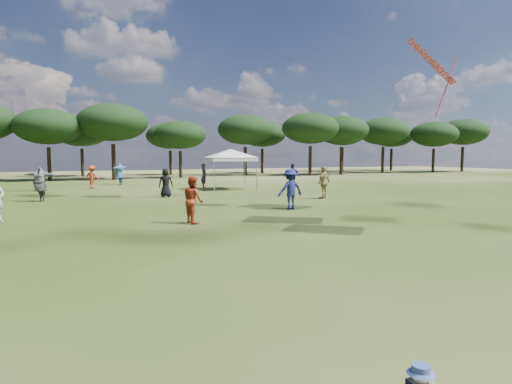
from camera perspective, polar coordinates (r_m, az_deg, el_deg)
tree_line at (r=48.45m, az=-20.07°, el=8.17°), size 108.78×17.63×7.77m
tent_right at (r=30.54m, az=-3.45°, el=5.50°), size 6.38×6.38×3.17m
festival_crowd at (r=26.30m, az=-22.58°, el=1.17°), size 30.12×23.18×1.93m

